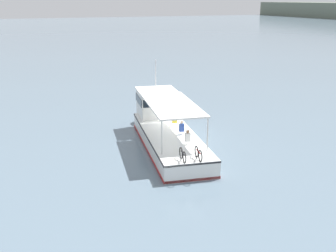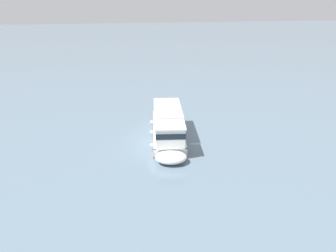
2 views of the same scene
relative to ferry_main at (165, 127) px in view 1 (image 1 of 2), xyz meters
The scene contains 2 objects.
ground_plane 1.42m from the ferry_main, 118.62° to the left, with size 400.00×400.00×0.00m, color slate.
ferry_main is the anchor object (origin of this frame).
Camera 1 is at (25.99, -10.83, 9.63)m, focal length 43.76 mm.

